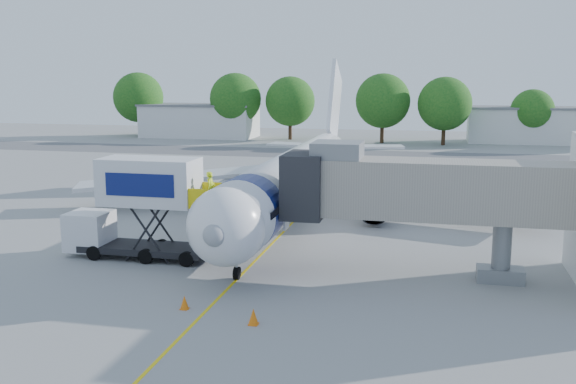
% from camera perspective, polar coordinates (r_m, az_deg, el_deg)
% --- Properties ---
extents(ground, '(160.00, 160.00, 0.00)m').
position_cam_1_polar(ground, '(40.53, -0.54, -3.70)').
color(ground, gray).
rests_on(ground, ground).
extents(guidance_line, '(0.15, 70.00, 0.01)m').
position_cam_1_polar(guidance_line, '(40.53, -0.54, -3.70)').
color(guidance_line, yellow).
rests_on(guidance_line, ground).
extents(taxiway_strip, '(120.00, 10.00, 0.01)m').
position_cam_1_polar(taxiway_strip, '(81.36, 6.35, 3.32)').
color(taxiway_strip, '#59595B').
rests_on(taxiway_strip, ground).
extents(aircraft, '(34.17, 37.73, 11.35)m').
position_cam_1_polar(aircraft, '(43.88, 0.71, 1.31)').
color(aircraft, silver).
rests_on(aircraft, ground).
extents(jet_bridge, '(13.90, 3.20, 6.60)m').
position_cam_1_polar(jet_bridge, '(31.74, 10.62, 0.21)').
color(jet_bridge, gray).
rests_on(jet_bridge, ground).
extents(catering_hiloader, '(8.50, 2.44, 5.50)m').
position_cam_1_polar(catering_hiloader, '(35.54, -13.09, -1.41)').
color(catering_hiloader, black).
rests_on(catering_hiloader, ground).
extents(ground_tug, '(3.78, 2.57, 1.38)m').
position_cam_1_polar(ground_tug, '(23.27, -12.18, -12.93)').
color(ground_tug, silver).
rests_on(ground_tug, ground).
extents(safety_cone_a, '(0.38, 0.38, 0.60)m').
position_cam_1_polar(safety_cone_a, '(28.05, -9.19, -9.68)').
color(safety_cone_a, orange).
rests_on(safety_cone_a, ground).
extents(safety_cone_b, '(0.42, 0.42, 0.67)m').
position_cam_1_polar(safety_cone_b, '(26.11, -3.10, -11.03)').
color(safety_cone_b, orange).
rests_on(safety_cone_b, ground).
extents(outbuilding_left, '(18.40, 8.40, 5.30)m').
position_cam_1_polar(outbuilding_left, '(105.27, -7.85, 6.32)').
color(outbuilding_left, silver).
rests_on(outbuilding_left, ground).
extents(outbuilding_right, '(16.40, 7.40, 5.30)m').
position_cam_1_polar(outbuilding_right, '(101.32, 20.24, 5.63)').
color(outbuilding_right, silver).
rests_on(outbuilding_right, ground).
extents(tree_a, '(8.13, 8.13, 10.36)m').
position_cam_1_polar(tree_a, '(108.88, -13.16, 8.19)').
color(tree_a, '#382314').
rests_on(tree_a, ground).
extents(tree_b, '(8.04, 8.04, 10.25)m').
position_cam_1_polar(tree_b, '(101.77, -4.70, 8.25)').
color(tree_b, '#382314').
rests_on(tree_b, ground).
extents(tree_c, '(7.63, 7.63, 9.72)m').
position_cam_1_polar(tree_c, '(99.73, 0.19, 8.06)').
color(tree_c, '#382314').
rests_on(tree_c, ground).
extents(tree_d, '(7.97, 7.97, 10.16)m').
position_cam_1_polar(tree_d, '(95.61, 8.42, 8.02)').
color(tree_d, '#382314').
rests_on(tree_d, ground).
extents(tree_e, '(7.60, 7.60, 9.68)m').
position_cam_1_polar(tree_e, '(94.27, 13.76, 7.63)').
color(tree_e, '#382314').
rests_on(tree_e, ground).
extents(tree_f, '(6.20, 6.20, 7.91)m').
position_cam_1_polar(tree_f, '(99.86, 20.89, 6.76)').
color(tree_f, '#382314').
rests_on(tree_f, ground).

